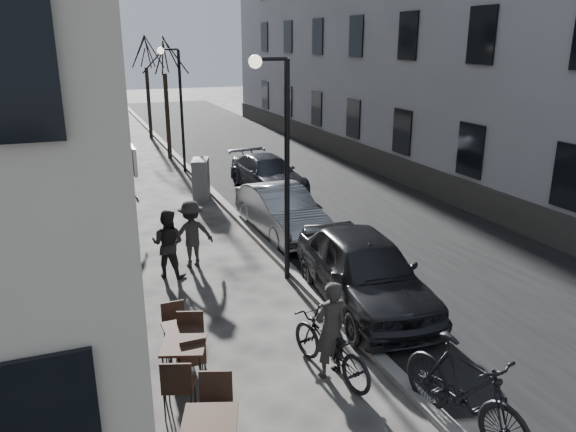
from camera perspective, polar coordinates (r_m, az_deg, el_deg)
road at (r=23.55m, az=-0.20°, el=4.32°), size 7.30×60.00×0.00m
kerb at (r=22.51m, az=-8.92°, el=3.63°), size 0.25×60.00×0.12m
streetlamp_near at (r=12.35m, az=-0.85°, el=7.12°), size 0.90×0.28×5.09m
streetlamp_far at (r=23.86m, az=-11.25°, el=11.86°), size 0.90×0.28×5.09m
tree_near at (r=26.74m, az=-12.52°, el=15.59°), size 2.40×2.40×5.70m
tree_far at (r=32.67m, az=-14.31°, el=15.76°), size 2.40×2.40×5.70m
bistro_set_b at (r=9.34m, az=-10.45°, el=-14.38°), size 0.97×1.71×0.98m
bistro_set_c at (r=9.96m, az=-10.62°, el=-12.50°), size 0.64×1.52×0.89m
utility_cabinet at (r=19.73m, az=-8.83°, el=3.65°), size 0.80×1.08×1.45m
bicycle at (r=9.58m, az=4.28°, el=-13.13°), size 1.13×2.07×1.03m
cyclist_rider at (r=9.42m, az=4.33°, el=-11.41°), size 0.69×0.54×1.69m
pedestrian_near at (r=13.43m, az=-12.11°, el=-2.76°), size 1.01×0.95×1.65m
pedestrian_mid at (r=13.94m, az=-9.78°, el=-1.80°), size 1.11×0.67×1.68m
pedestrian_far at (r=16.63m, az=-16.52°, el=1.17°), size 1.16×0.84×1.83m
car_near at (r=11.88m, az=7.72°, el=-5.45°), size 2.28×4.76×1.57m
car_mid at (r=16.09m, az=-0.69°, el=0.53°), size 1.62×4.22×1.37m
car_far at (r=20.84m, az=-2.06°, el=4.33°), size 2.14×4.48×1.26m
moped at (r=8.61m, az=17.53°, el=-16.51°), size 1.03×2.39×1.39m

